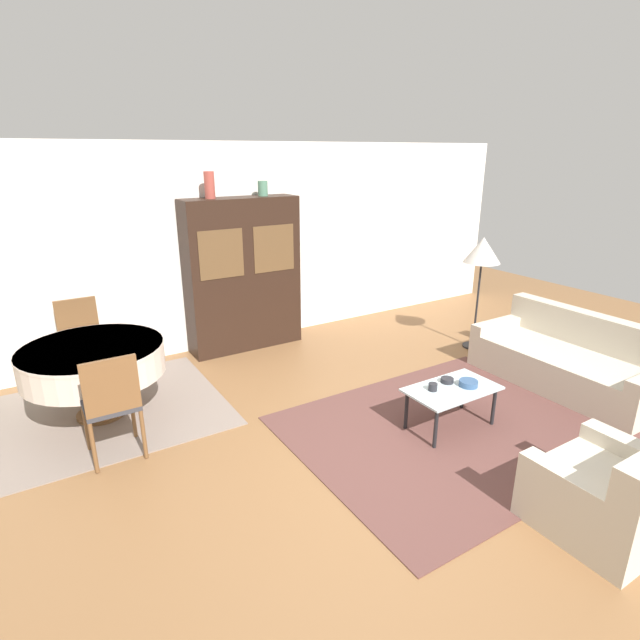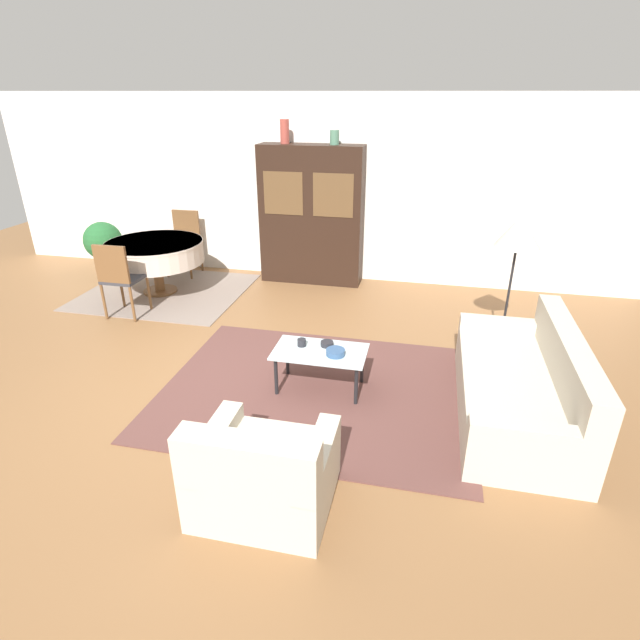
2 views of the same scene
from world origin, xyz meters
The scene contains 17 objects.
ground_plane centered at (0.00, 0.00, 0.00)m, with size 14.00×14.00×0.00m, color brown.
wall_back centered at (0.00, 3.63, 1.35)m, with size 10.00×0.06×2.70m.
area_rug centered at (1.00, 0.28, 0.01)m, with size 3.00×2.37×0.01m.
dining_rug centered at (-1.77, 2.40, 0.01)m, with size 2.26×1.98×0.01m.
couch centered at (2.89, 0.29, 0.28)m, with size 0.95×2.04×0.81m.
armchair centered at (0.97, -1.27, 0.29)m, with size 0.92×0.82×0.78m.
coffee_table centered at (1.02, 0.32, 0.38)m, with size 0.90×0.52×0.41m.
display_cabinet centered at (0.22, 3.37, 1.01)m, with size 1.52×0.43×2.02m.
dining_table centered at (-1.84, 2.37, 0.61)m, with size 1.36×1.36×0.75m.
dining_chair_near centered at (-1.84, 1.47, 0.57)m, with size 0.44×0.44×0.99m.
dining_chair_far centered at (-1.84, 3.27, 0.57)m, with size 0.44×0.44×0.99m.
floor_lamp centered at (2.87, 1.68, 1.31)m, with size 0.47×0.47×1.52m.
cup centered at (0.83, 0.38, 0.46)m, with size 0.09×0.09×0.07m.
bowl centered at (1.19, 0.27, 0.45)m, with size 0.18×0.18×0.06m.
bowl_small centered at (1.07, 0.44, 0.45)m, with size 0.13×0.13×0.05m.
vase_tall centered at (-0.16, 3.37, 2.18)m, with size 0.13×0.13×0.32m.
vase_short centered at (0.55, 3.37, 2.12)m, with size 0.13×0.13×0.19m.
Camera 1 is at (-2.33, -2.67, 2.58)m, focal length 28.00 mm.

